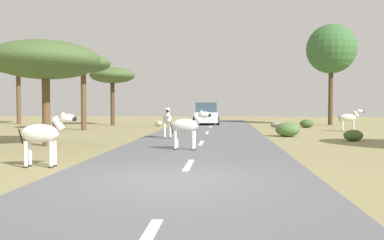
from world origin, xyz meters
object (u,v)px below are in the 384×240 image
object	(u,v)px
zebra_2	(349,118)
bush_1	(288,129)
zebra_3	(43,134)
rock_3	(276,124)
zebra_1	(187,126)
tree_2	(18,66)
tree_6	(45,61)
rock_2	(159,123)
zebra_0	(167,119)
tree_0	(331,49)
car_0	(206,114)
tree_3	(112,76)
bush_2	(307,124)
bush_3	(353,135)
tree_5	(83,64)

from	to	relation	value
zebra_2	bush_1	world-z (taller)	zebra_2
zebra_3	rock_3	world-z (taller)	zebra_3
zebra_1	tree_2	bearing A→B (deg)	-130.97
tree_6	rock_2	size ratio (longest dim) A/B	7.79
tree_6	zebra_0	bearing A→B (deg)	38.78
tree_2	rock_3	xyz separation A→B (m)	(20.71, -2.63, -4.60)
bush_1	rock_3	xyz separation A→B (m)	(0.52, 8.54, -0.17)
zebra_1	tree_0	bearing A→B (deg)	160.09
zebra_1	car_0	distance (m)	18.12
car_0	tree_3	distance (m)	7.97
car_0	rock_3	distance (m)	5.97
tree_2	bush_1	world-z (taller)	tree_2
zebra_1	tree_2	size ratio (longest dim) A/B	0.27
tree_0	rock_3	distance (m)	8.18
tree_2	bush_2	distance (m)	23.45
bush_3	tree_2	bearing A→B (deg)	149.38
tree_6	bush_2	xyz separation A→B (m)	(12.86, 13.46, -3.08)
tree_0	tree_3	bearing A→B (deg)	-173.98
car_0	rock_3	bearing A→B (deg)	-32.30
tree_2	bush_3	world-z (taller)	tree_2
tree_5	tree_0	bearing A→B (deg)	23.86
zebra_1	tree_2	xyz separation A→B (m)	(-15.65, 17.89, 3.90)
tree_0	tree_5	xyz separation A→B (m)	(-17.39, -7.69, -1.82)
car_0	tree_2	world-z (taller)	tree_2
zebra_3	rock_2	size ratio (longest dim) A/B	2.85
zebra_0	zebra_3	bearing A→B (deg)	67.57
zebra_2	car_0	world-z (taller)	car_0
tree_2	tree_3	distance (m)	8.38
car_0	tree_6	distance (m)	17.90
zebra_2	rock_3	bearing A→B (deg)	-131.63
zebra_3	tree_2	size ratio (longest dim) A/B	0.28
zebra_2	rock_3	size ratio (longest dim) A/B	1.87
zebra_0	car_0	bearing A→B (deg)	-104.28
tree_6	zebra_2	bearing A→B (deg)	33.16
zebra_1	tree_3	world-z (taller)	tree_3
bush_2	bush_3	distance (m)	10.31
tree_3	bush_2	size ratio (longest dim) A/B	4.66
tree_6	bush_1	distance (m)	11.98
car_0	tree_0	xyz separation A→B (m)	(9.92, 0.45, 5.15)
tree_3	rock_3	size ratio (longest dim) A/B	5.77
zebra_3	rock_2	world-z (taller)	zebra_3
zebra_2	tree_2	xyz separation A→B (m)	(-24.50, 7.09, 3.97)
tree_0	tree_5	world-z (taller)	tree_0
tree_0	tree_2	xyz separation A→B (m)	(-25.42, -0.68, -1.20)
car_0	rock_2	world-z (taller)	car_0
tree_3	bush_3	world-z (taller)	tree_3
car_0	bush_1	world-z (taller)	car_0
zebra_3	bush_2	distance (m)	21.41
tree_0	bush_3	size ratio (longest dim) A/B	9.45
tree_6	bush_2	distance (m)	18.86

